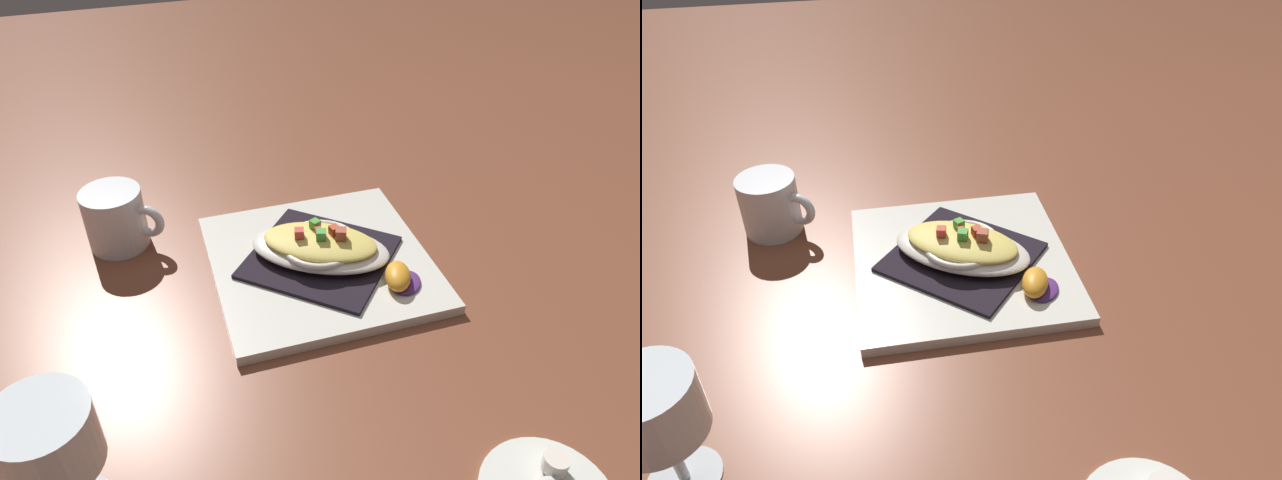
# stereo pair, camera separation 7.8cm
# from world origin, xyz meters

# --- Properties ---
(ground_plane) EXTENTS (2.60, 2.60, 0.00)m
(ground_plane) POSITION_xyz_m (0.00, 0.00, 0.00)
(ground_plane) COLOR brown
(square_plate) EXTENTS (0.28, 0.28, 0.01)m
(square_plate) POSITION_xyz_m (0.00, 0.00, 0.01)
(square_plate) COLOR silver
(square_plate) RESTS_ON ground_plane
(folded_napkin) EXTENTS (0.24, 0.24, 0.01)m
(folded_napkin) POSITION_xyz_m (0.00, 0.00, 0.02)
(folded_napkin) COLOR black
(folded_napkin) RESTS_ON square_plate
(gratin_dish) EXTENTS (0.18, 0.21, 0.04)m
(gratin_dish) POSITION_xyz_m (-0.00, 0.00, 0.04)
(gratin_dish) COLOR silver
(gratin_dish) RESTS_ON folded_napkin
(orange_garnish) EXTENTS (0.07, 0.06, 0.02)m
(orange_garnish) POSITION_xyz_m (0.08, 0.08, 0.02)
(orange_garnish) COLOR #51296C
(orange_garnish) RESTS_ON square_plate
(coffee_mug) EXTENTS (0.08, 0.10, 0.08)m
(coffee_mug) POSITION_xyz_m (-0.14, -0.24, 0.04)
(coffee_mug) COLOR white
(coffee_mug) RESTS_ON ground_plane
(stemmed_glass) EXTENTS (0.08, 0.08, 0.13)m
(stemmed_glass) POSITION_xyz_m (0.25, -0.31, 0.09)
(stemmed_glass) COLOR white
(stemmed_glass) RESTS_ON ground_plane
(creamer_cup_0) EXTENTS (0.02, 0.02, 0.02)m
(creamer_cup_0) POSITION_xyz_m (0.35, 0.11, 0.02)
(creamer_cup_0) COLOR white
(creamer_cup_0) RESTS_ON creamer_saucer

